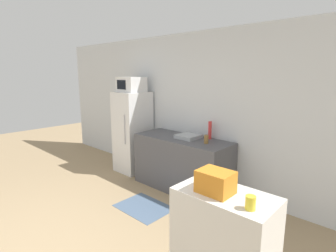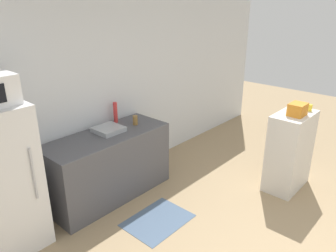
{
  "view_description": "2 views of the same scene",
  "coord_description": "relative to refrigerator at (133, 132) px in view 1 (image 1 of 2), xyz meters",
  "views": [
    {
      "loc": [
        2.56,
        -0.67,
        1.92
      ],
      "look_at": [
        0.26,
        1.81,
        1.24
      ],
      "focal_mm": 28.0,
      "sensor_mm": 36.0,
      "label": 1
    },
    {
      "loc": [
        -2.43,
        -0.59,
        2.49
      ],
      "look_at": [
        0.32,
        1.87,
        1.05
      ],
      "focal_mm": 35.0,
      "sensor_mm": 36.0,
      "label": 2
    }
  ],
  "objects": [
    {
      "name": "microwave",
      "position": [
        -0.0,
        -0.0,
        0.93
      ],
      "size": [
        0.46,
        0.41,
        0.28
      ],
      "color": "white",
      "rests_on": "refrigerator"
    },
    {
      "name": "refrigerator",
      "position": [
        0.0,
        0.0,
        0.0
      ],
      "size": [
        0.57,
        0.64,
        1.58
      ],
      "color": "silver",
      "rests_on": "ground_plane"
    },
    {
      "name": "jar",
      "position": [
        3.31,
        -1.8,
        0.35
      ],
      "size": [
        0.06,
        0.06,
        0.09
      ],
      "primitive_type": "cylinder",
      "color": "yellow",
      "rests_on": "shelf_cabinet"
    },
    {
      "name": "bottle_short",
      "position": [
        1.77,
        -0.03,
        0.16
      ],
      "size": [
        0.07,
        0.07,
        0.13
      ],
      "primitive_type": "cylinder",
      "color": "olive",
      "rests_on": "counter"
    },
    {
      "name": "counter",
      "position": [
        1.28,
        -0.02,
        -0.35
      ],
      "size": [
        1.67,
        0.65,
        0.88
      ],
      "primitive_type": "cube",
      "color": "#4C4C51",
      "rests_on": "ground_plane"
    },
    {
      "name": "sink_basin",
      "position": [
        1.36,
        0.04,
        0.12
      ],
      "size": [
        0.34,
        0.34,
        0.06
      ],
      "primitive_type": "cube",
      "color": "#9EA3A8",
      "rests_on": "counter"
    },
    {
      "name": "bottle_tall",
      "position": [
        1.65,
        0.24,
        0.24
      ],
      "size": [
        0.06,
        0.06,
        0.29
      ],
      "primitive_type": "cylinder",
      "color": "red",
      "rests_on": "counter"
    },
    {
      "name": "basket",
      "position": [
        3.02,
        -1.74,
        0.38
      ],
      "size": [
        0.24,
        0.19,
        0.16
      ],
      "primitive_type": "cube",
      "color": "orange",
      "rests_on": "shelf_cabinet"
    },
    {
      "name": "kitchen_rug",
      "position": [
        1.29,
        -0.89,
        -0.78
      ],
      "size": [
        0.77,
        0.58,
        0.01
      ],
      "primitive_type": "cube",
      "color": "slate",
      "rests_on": "ground_plane"
    },
    {
      "name": "wall_back",
      "position": [
        1.38,
        0.37,
        0.51
      ],
      "size": [
        8.0,
        0.06,
        2.6
      ],
      "primitive_type": "cube",
      "color": "silver",
      "rests_on": "ground_plane"
    }
  ]
}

